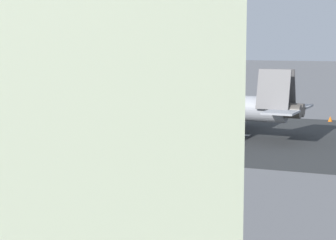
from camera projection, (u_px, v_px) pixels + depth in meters
name	position (u px, v px, depth m)	size (l,w,h in m)	color
ground_plane	(215.00, 134.00, 52.51)	(400.00, 400.00, 0.00)	slate
runway_strip	(215.00, 133.00, 52.50)	(240.00, 26.00, 0.02)	#2F3031
fighter_jet	(207.00, 106.00, 51.29)	(17.76, 15.16, 5.71)	#9C9EA4
crew_person	(99.00, 109.00, 63.91)	(0.69, 0.36, 1.63)	#1E2338
marker_cone_near	(330.00, 119.00, 60.24)	(0.44, 0.44, 0.55)	orange
marker_cone_mid	(214.00, 113.00, 64.77)	(0.44, 0.44, 0.55)	orange
marker_cone_far	(57.00, 106.00, 72.11)	(0.44, 0.44, 0.55)	orange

